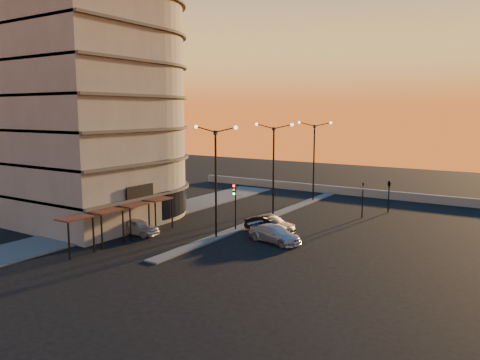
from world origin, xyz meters
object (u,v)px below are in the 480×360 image
Objects in this scene: traffic_light_main at (235,199)px; car_sedan at (270,225)px; streetlamp_mid at (274,162)px; car_wagon at (275,234)px; car_hatchback at (137,227)px.

car_sedan is at bearing 18.97° from traffic_light_main.
streetlamp_mid is at bearing 90.00° from traffic_light_main.
car_wagon is at bearing -60.36° from streetlamp_mid.
traffic_light_main is 3.83m from car_sedan.
streetlamp_mid is 2.29× the size of car_hatchback.
streetlamp_mid is 8.35m from car_sedan.
traffic_light_main reaches higher than car_hatchback.
streetlamp_mid is 1.99× the size of car_wagon.
traffic_light_main is 8.90m from car_hatchback.
car_sedan reaches higher than car_wagon.
traffic_light_main is 5.48m from car_wagon.
traffic_light_main is at bearing -90.00° from streetlamp_mid.
car_hatchback is at bearing -116.45° from streetlamp_mid.
car_wagon is at bearing -15.79° from traffic_light_main.
car_hatchback reaches higher than car_wagon.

